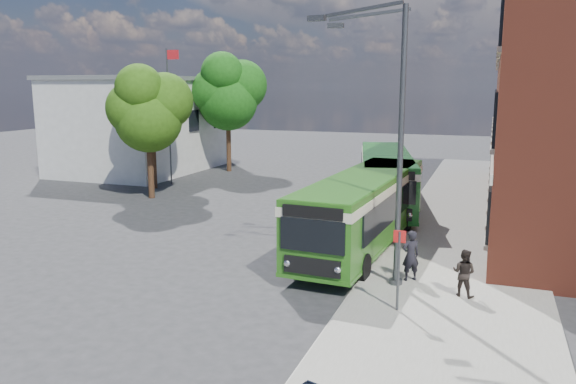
% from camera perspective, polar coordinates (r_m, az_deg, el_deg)
% --- Properties ---
extents(ground, '(120.00, 120.00, 0.00)m').
position_cam_1_polar(ground, '(22.26, -1.70, -6.43)').
color(ground, '#2C2C2E').
rests_on(ground, ground).
extents(pavement, '(6.00, 48.00, 0.15)m').
position_cam_1_polar(pavement, '(28.52, 17.70, -2.96)').
color(pavement, gray).
rests_on(pavement, ground).
extents(kerb_line, '(0.12, 48.00, 0.01)m').
position_cam_1_polar(kerb_line, '(28.79, 11.62, -2.69)').
color(kerb_line, beige).
rests_on(kerb_line, ground).
extents(white_building, '(9.40, 13.40, 7.30)m').
position_cam_1_polar(white_building, '(45.87, -14.52, 6.72)').
color(white_building, beige).
rests_on(white_building, ground).
extents(flagpole, '(0.95, 0.10, 9.00)m').
position_cam_1_polar(flagpole, '(38.59, -11.95, 8.05)').
color(flagpole, '#3E4044').
rests_on(flagpole, ground).
extents(street_lamp, '(2.96, 2.38, 9.00)m').
position_cam_1_polar(street_lamp, '(18.10, 10.24, 4.95)').
color(street_lamp, '#3E4044').
rests_on(street_lamp, ground).
extents(bus_stop_sign, '(0.35, 0.08, 2.52)m').
position_cam_1_polar(bus_stop_sign, '(16.51, 11.17, -7.29)').
color(bus_stop_sign, '#3E4044').
rests_on(bus_stop_sign, ground).
extents(bus_front, '(3.26, 12.03, 3.02)m').
position_cam_1_polar(bus_front, '(23.05, 7.72, -1.22)').
color(bus_front, '#296618').
rests_on(bus_front, ground).
extents(bus_rear, '(5.13, 12.33, 3.02)m').
position_cam_1_polar(bus_rear, '(31.08, 9.87, 1.79)').
color(bus_rear, '#17601D').
rests_on(bus_rear, ground).
extents(pedestrian_a, '(0.75, 0.70, 1.72)m').
position_cam_1_polar(pedestrian_a, '(19.22, 12.35, -6.32)').
color(pedestrian_a, black).
rests_on(pedestrian_a, pavement).
extents(pedestrian_b, '(0.87, 0.77, 1.49)m').
position_cam_1_polar(pedestrian_b, '(18.27, 17.44, -7.84)').
color(pedestrian_b, black).
rests_on(pedestrian_b, pavement).
extents(tree_left, '(4.64, 4.41, 7.83)m').
position_cam_1_polar(tree_left, '(33.82, -14.02, 8.26)').
color(tree_left, '#392414').
rests_on(tree_left, ground).
extents(tree_mid, '(4.59, 4.37, 7.75)m').
position_cam_1_polar(tree_mid, '(37.14, -13.70, 8.38)').
color(tree_mid, '#392414').
rests_on(tree_mid, ground).
extents(tree_right, '(5.41, 5.14, 9.13)m').
position_cam_1_polar(tree_right, '(43.83, -6.10, 10.14)').
color(tree_right, '#392414').
rests_on(tree_right, ground).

